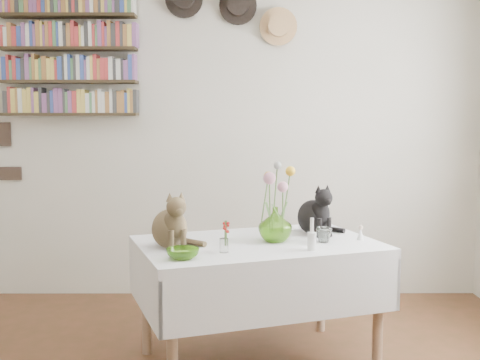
{
  "coord_description": "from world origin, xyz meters",
  "views": [
    {
      "loc": [
        0.15,
        -2.35,
        1.39
      ],
      "look_at": [
        0.16,
        0.82,
        1.05
      ],
      "focal_mm": 45.0,
      "sensor_mm": 36.0,
      "label": 1
    }
  ],
  "objects_px": {
    "flower_vase": "(275,224)",
    "bookshelf_unit": "(69,54)",
    "tabby_cat": "(169,218)",
    "dining_table": "(258,272)",
    "black_cat": "(313,208)"
  },
  "relations": [
    {
      "from": "flower_vase",
      "to": "bookshelf_unit",
      "type": "bearing_deg",
      "value": 139.93
    },
    {
      "from": "flower_vase",
      "to": "bookshelf_unit",
      "type": "relative_size",
      "value": 0.19
    },
    {
      "from": "tabby_cat",
      "to": "dining_table",
      "type": "bearing_deg",
      "value": -10.41
    },
    {
      "from": "bookshelf_unit",
      "to": "tabby_cat",
      "type": "bearing_deg",
      "value": -56.93
    },
    {
      "from": "black_cat",
      "to": "tabby_cat",
      "type": "bearing_deg",
      "value": 179.38
    },
    {
      "from": "dining_table",
      "to": "bookshelf_unit",
      "type": "height_order",
      "value": "bookshelf_unit"
    },
    {
      "from": "black_cat",
      "to": "flower_vase",
      "type": "relative_size",
      "value": 1.58
    },
    {
      "from": "tabby_cat",
      "to": "black_cat",
      "type": "height_order",
      "value": "tabby_cat"
    },
    {
      "from": "black_cat",
      "to": "bookshelf_unit",
      "type": "distance_m",
      "value": 2.2
    },
    {
      "from": "flower_vase",
      "to": "black_cat",
      "type": "bearing_deg",
      "value": 44.78
    },
    {
      "from": "bookshelf_unit",
      "to": "dining_table",
      "type": "bearing_deg",
      "value": -42.24
    },
    {
      "from": "dining_table",
      "to": "black_cat",
      "type": "height_order",
      "value": "black_cat"
    },
    {
      "from": "dining_table",
      "to": "flower_vase",
      "type": "bearing_deg",
      "value": 6.19
    },
    {
      "from": "tabby_cat",
      "to": "bookshelf_unit",
      "type": "height_order",
      "value": "bookshelf_unit"
    },
    {
      "from": "tabby_cat",
      "to": "bookshelf_unit",
      "type": "xyz_separation_m",
      "value": [
        -0.89,
        1.36,
        0.99
      ]
    }
  ]
}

